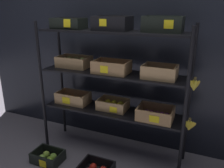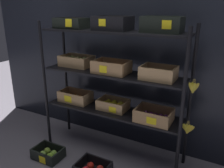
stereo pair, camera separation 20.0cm
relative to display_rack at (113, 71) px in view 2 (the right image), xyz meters
The scene contains 4 objects.
ground_plane 0.94m from the display_rack, 110.61° to the right, with size 10.00×10.00×0.00m, color slate.
storefront_wall 0.53m from the display_rack, 90.39° to the left, with size 3.89×0.12×2.64m, color black.
display_rack is the anchor object (origin of this frame).
crate_ground_apple_green 1.14m from the display_rack, 142.45° to the right, with size 0.31×0.23×0.12m.
Camera 2 is at (1.06, -1.97, 1.55)m, focal length 37.18 mm.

